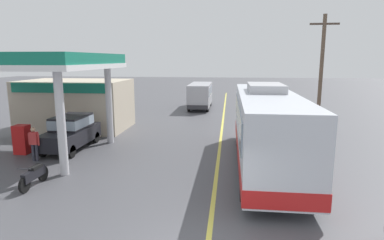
{
  "coord_description": "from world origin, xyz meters",
  "views": [
    {
      "loc": [
        0.48,
        -6.97,
        4.83
      ],
      "look_at": [
        -1.5,
        10.0,
        1.6
      ],
      "focal_mm": 30.25,
      "sensor_mm": 36.0,
      "label": 1
    }
  ],
  "objects": [
    {
      "name": "car_at_pump",
      "position": [
        -8.02,
        9.26,
        1.01
      ],
      "size": [
        1.7,
        4.2,
        1.82
      ],
      "color": "black",
      "rests_on": "ground"
    },
    {
      "name": "utility_pole_roadside",
      "position": [
        6.31,
        14.87,
        3.98
      ],
      "size": [
        1.8,
        0.24,
        7.6
      ],
      "color": "brown",
      "rests_on": "ground"
    },
    {
      "name": "gas_station_roadside",
      "position": [
        -10.1,
        12.27,
        2.63
      ],
      "size": [
        9.1,
        11.95,
        5.1
      ],
      "color": "#147259",
      "rests_on": "ground"
    },
    {
      "name": "pedestrian_near_pump",
      "position": [
        -8.74,
        7.0,
        0.93
      ],
      "size": [
        0.55,
        0.22,
        1.66
      ],
      "color": "#33333F",
      "rests_on": "ground"
    },
    {
      "name": "ground",
      "position": [
        0.0,
        20.0,
        0.0
      ],
      "size": [
        120.0,
        120.0,
        0.0
      ],
      "primitive_type": "plane",
      "color": "#4C4C51"
    },
    {
      "name": "minibus_opposing_lane",
      "position": [
        -2.39,
        24.77,
        1.47
      ],
      "size": [
        2.04,
        6.13,
        2.44
      ],
      "color": "#A5A5AD",
      "rests_on": "ground"
    },
    {
      "name": "lane_divider_stripe",
      "position": [
        0.0,
        15.0,
        0.0
      ],
      "size": [
        0.16,
        50.0,
        0.01
      ],
      "primitive_type": "cube",
      "color": "#D8CC4C",
      "rests_on": "ground"
    },
    {
      "name": "motorcycle_parked_forecourt",
      "position": [
        -6.91,
        4.02,
        0.44
      ],
      "size": [
        0.55,
        1.8,
        0.92
      ],
      "color": "black",
      "rests_on": "ground"
    },
    {
      "name": "coach_bus_main",
      "position": [
        2.16,
        7.52,
        1.72
      ],
      "size": [
        2.6,
        11.04,
        3.69
      ],
      "color": "silver",
      "rests_on": "ground"
    }
  ]
}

